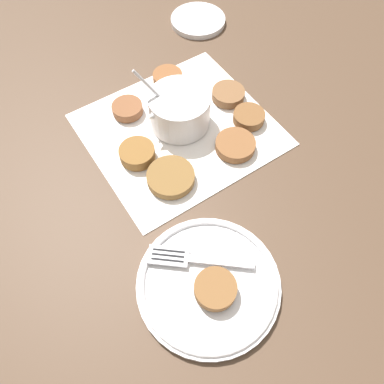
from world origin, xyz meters
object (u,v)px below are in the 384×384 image
at_px(sauce_bowl, 178,112).
at_px(extra_saucer, 198,20).
at_px(serving_plate, 208,283).
at_px(fritter_on_plate, 215,289).
at_px(fork, 189,258).

distance_m(sauce_bowl, extra_saucer, 0.30).
bearing_deg(serving_plate, fritter_on_plate, 86.62).
bearing_deg(fork, extra_saucer, -129.50).
xyz_separation_m(sauce_bowl, fritter_on_plate, (0.15, 0.28, -0.01)).
height_order(sauce_bowl, fritter_on_plate, sauce_bowl).
xyz_separation_m(sauce_bowl, fork, (0.15, 0.22, -0.01)).
xyz_separation_m(serving_plate, extra_saucer, (-0.36, -0.48, -0.00)).
bearing_deg(fritter_on_plate, sauce_bowl, -117.58).
height_order(serving_plate, extra_saucer, serving_plate).
bearing_deg(fork, fritter_on_plate, 90.25).
relative_size(sauce_bowl, fork, 0.95).
bearing_deg(extra_saucer, fritter_on_plate, 54.00).
xyz_separation_m(sauce_bowl, extra_saucer, (-0.21, -0.21, -0.03)).
bearing_deg(serving_plate, fork, -88.49).
xyz_separation_m(fork, extra_saucer, (-0.36, -0.44, -0.01)).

